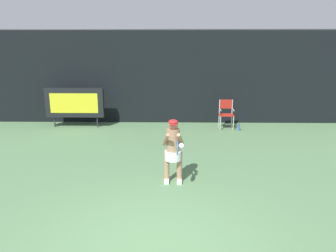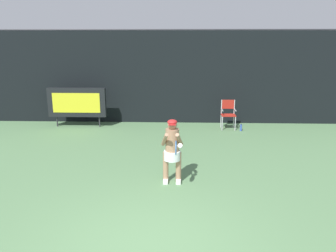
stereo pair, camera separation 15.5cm
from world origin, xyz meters
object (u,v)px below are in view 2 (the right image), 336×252
water_bottle (241,128)px  tennis_racket (176,148)px  tennis_player (172,148)px  scoreboard (77,102)px  umpire_chair (228,113)px

water_bottle → tennis_racket: size_ratio=0.44×
tennis_racket → tennis_player: bearing=97.5°
scoreboard → umpire_chair: bearing=-0.9°
scoreboard → tennis_player: (3.74, -5.00, -0.11)m
water_bottle → tennis_player: 5.25m
water_bottle → scoreboard: bearing=176.2°
scoreboard → tennis_player: tennis_player is taller
umpire_chair → water_bottle: size_ratio=4.08×
umpire_chair → water_bottle: 0.74m
tennis_racket → umpire_chair: bearing=68.5°
scoreboard → tennis_racket: (3.83, -5.53, 0.08)m
scoreboard → tennis_racket: 6.73m
tennis_player → tennis_racket: tennis_player is taller
tennis_player → tennis_racket: (0.09, -0.53, 0.19)m
umpire_chair → water_bottle: umpire_chair is taller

